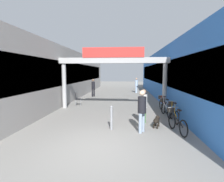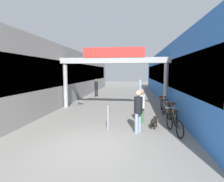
{
  "view_description": "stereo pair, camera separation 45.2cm",
  "coord_description": "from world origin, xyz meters",
  "views": [
    {
      "loc": [
        0.91,
        -5.39,
        2.46
      ],
      "look_at": [
        0.0,
        5.17,
        1.3
      ],
      "focal_mm": 28.0,
      "sensor_mm": 36.0,
      "label": 1
    },
    {
      "loc": [
        1.36,
        -5.34,
        2.46
      ],
      "look_at": [
        0.0,
        5.17,
        1.3
      ],
      "focal_mm": 28.0,
      "sensor_mm": 36.0,
      "label": 2
    }
  ],
  "objects": [
    {
      "name": "pedestrian_companion",
      "position": [
        1.7,
        2.89,
        0.93
      ],
      "size": [
        0.47,
        0.47,
        1.64
      ],
      "color": "#4C7F47",
      "rests_on": "ground_plane"
    },
    {
      "name": "pedestrian_carrying_crate",
      "position": [
        -2.44,
        11.72,
        1.01
      ],
      "size": [
        0.47,
        0.47,
        1.75
      ],
      "color": "black",
      "rests_on": "ground_plane"
    },
    {
      "name": "dog_on_leash",
      "position": [
        2.25,
        2.36,
        0.3
      ],
      "size": [
        0.44,
        0.69,
        0.48
      ],
      "color": "black",
      "rests_on": "ground_plane"
    },
    {
      "name": "bollard_post_metal",
      "position": [
        0.26,
        1.81,
        0.53
      ],
      "size": [
        0.1,
        0.1,
        1.04
      ],
      "color": "gray",
      "rests_on": "ground_plane"
    },
    {
      "name": "storefront_left",
      "position": [
        -5.09,
        11.0,
        2.15
      ],
      "size": [
        3.0,
        26.0,
        4.29
      ],
      "color": "#9E9993",
      "rests_on": "ground_plane"
    },
    {
      "name": "arcade_sign_gateway",
      "position": [
        0.0,
        6.1,
        2.85
      ],
      "size": [
        7.4,
        0.47,
        4.03
      ],
      "color": "#B2B2B2",
      "rests_on": "ground_plane"
    },
    {
      "name": "bicycle_black_nearest",
      "position": [
        2.94,
        1.81,
        0.44
      ],
      "size": [
        0.48,
        1.67,
        0.98
      ],
      "color": "black",
      "rests_on": "ground_plane"
    },
    {
      "name": "bicycle_red_farthest",
      "position": [
        3.19,
        5.68,
        0.44
      ],
      "size": [
        0.46,
        1.68,
        0.98
      ],
      "color": "black",
      "rests_on": "ground_plane"
    },
    {
      "name": "bicycle_orange_second",
      "position": [
        3.24,
        3.4,
        0.44
      ],
      "size": [
        0.46,
        1.69,
        0.98
      ],
      "color": "black",
      "rests_on": "ground_plane"
    },
    {
      "name": "pedestrian_with_dog",
      "position": [
        1.52,
        1.62,
        0.99
      ],
      "size": [
        0.47,
        0.47,
        1.73
      ],
      "color": "#8C9EB2",
      "rests_on": "ground_plane"
    },
    {
      "name": "bicycle_silver_third",
      "position": [
        3.08,
        4.5,
        0.44
      ],
      "size": [
        0.46,
        1.68,
        0.98
      ],
      "color": "black",
      "rests_on": "ground_plane"
    },
    {
      "name": "storefront_right",
      "position": [
        5.09,
        11.0,
        2.15
      ],
      "size": [
        3.0,
        26.0,
        4.29
      ],
      "color": "blue",
      "rests_on": "ground_plane"
    },
    {
      "name": "pedestrian_elderly_walking",
      "position": [
        2.03,
        15.49,
        1.02
      ],
      "size": [
        0.44,
        0.44,
        1.77
      ],
      "color": "#A5BFE0",
      "rests_on": "ground_plane"
    },
    {
      "name": "cafe_chair_black_nearer",
      "position": [
        -2.75,
        7.04,
        0.54
      ],
      "size": [
        0.5,
        0.5,
        0.89
      ],
      "color": "gray",
      "rests_on": "ground_plane"
    },
    {
      "name": "ground_plane",
      "position": [
        0.0,
        0.0,
        0.0
      ],
      "size": [
        80.0,
        80.0,
        0.0
      ],
      "primitive_type": "plane",
      "color": "gray"
    }
  ]
}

